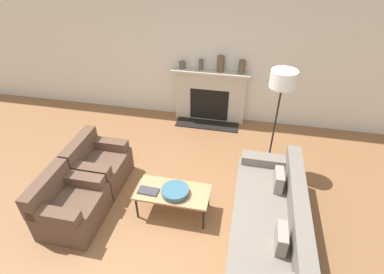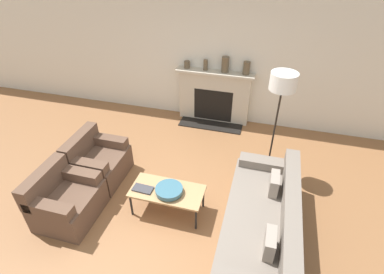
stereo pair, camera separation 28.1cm
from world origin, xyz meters
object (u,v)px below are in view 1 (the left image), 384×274
object	(u,v)px
fireplace	(210,96)
mantel_vase_center_right	(221,64)
armchair_near	(69,206)
coffee_table	(173,193)
bowl	(175,191)
mantel_vase_center_left	(201,65)
armchair_far	(98,166)
mantel_vase_left	(182,65)
floor_lamp	(282,89)
mantel_vase_right	(242,67)
couch	(270,219)
book	(148,191)

from	to	relation	value
fireplace	mantel_vase_center_right	bearing A→B (deg)	4.34
armchair_near	coffee_table	world-z (taller)	armchair_near
bowl	mantel_vase_center_left	xyz separation A→B (m)	(-0.16, 2.81, 0.77)
mantel_vase_center_left	mantel_vase_center_right	xyz separation A→B (m)	(0.40, 0.00, 0.05)
fireplace	armchair_near	xyz separation A→B (m)	(-1.47, -3.24, -0.25)
fireplace	armchair_far	world-z (taller)	fireplace
bowl	mantel_vase_left	xyz separation A→B (m)	(-0.55, 2.81, 0.74)
mantel_vase_center_left	mantel_vase_center_right	world-z (taller)	mantel_vase_center_right
fireplace	coffee_table	size ratio (longest dim) A/B	1.53
armchair_far	mantel_vase_center_left	size ratio (longest dim) A/B	4.01
bowl	mantel_vase_center_right	distance (m)	2.94
armchair_near	floor_lamp	size ratio (longest dim) A/B	0.47
mantel_vase_right	bowl	bearing A→B (deg)	-103.28
armchair_near	mantel_vase_left	world-z (taller)	mantel_vase_left
mantel_vase_left	mantel_vase_right	xyz separation A→B (m)	(1.21, 0.00, 0.05)
couch	bowl	bearing A→B (deg)	-93.38
fireplace	mantel_vase_right	xyz separation A→B (m)	(0.61, 0.01, 0.71)
armchair_near	mantel_vase_right	bearing A→B (deg)	-32.64
fireplace	couch	distance (m)	3.16
mantel_vase_left	armchair_far	bearing A→B (deg)	-110.25
armchair_far	armchair_near	bearing A→B (deg)	-180.00
book	mantel_vase_left	world-z (taller)	mantel_vase_left
book	mantel_vase_center_right	distance (m)	3.05
couch	coffee_table	world-z (taller)	couch
book	armchair_far	bearing A→B (deg)	156.77
floor_lamp	mantel_vase_center_left	distance (m)	2.08
fireplace	coffee_table	distance (m)	2.77
book	floor_lamp	bearing A→B (deg)	42.03
floor_lamp	mantel_vase_center_right	distance (m)	1.81
floor_lamp	coffee_table	bearing A→B (deg)	-135.49
mantel_vase_left	mantel_vase_center_right	world-z (taller)	mantel_vase_center_right
armchair_far	mantel_vase_center_left	world-z (taller)	mantel_vase_center_left
book	couch	bearing A→B (deg)	1.04
coffee_table	floor_lamp	xyz separation A→B (m)	(1.38, 1.35, 1.14)
fireplace	book	world-z (taller)	fireplace
coffee_table	mantel_vase_right	bearing A→B (deg)	75.70
coffee_table	mantel_vase_right	size ratio (longest dim) A/B	4.14
armchair_far	mantel_vase_left	world-z (taller)	mantel_vase_left
armchair_near	mantel_vase_right	world-z (taller)	mantel_vase_right
couch	coffee_table	xyz separation A→B (m)	(-1.38, 0.11, 0.10)
couch	book	xyz separation A→B (m)	(-1.72, 0.04, 0.14)
coffee_table	mantel_vase_center_left	xyz separation A→B (m)	(-0.11, 2.78, 0.86)
floor_lamp	fireplace	bearing A→B (deg)	132.21
armchair_near	book	distance (m)	1.12
mantel_vase_center_right	armchair_far	bearing A→B (deg)	-125.11
armchair_near	mantel_vase_center_left	world-z (taller)	mantel_vase_center_left
bowl	mantel_vase_right	distance (m)	3.00
fireplace	floor_lamp	distance (m)	2.14
bowl	mantel_vase_left	size ratio (longest dim) A/B	2.67
couch	bowl	size ratio (longest dim) A/B	5.72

